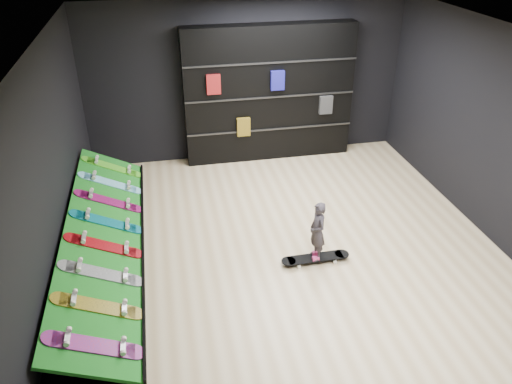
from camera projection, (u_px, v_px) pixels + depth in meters
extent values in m
cube|color=beige|center=(293.00, 256.00, 7.11)|extent=(6.00, 7.00, 0.01)
cube|color=white|center=(303.00, 42.00, 5.62)|extent=(6.00, 7.00, 0.01)
cube|color=black|center=(247.00, 81.00, 9.35)|extent=(6.00, 0.02, 3.00)
cube|color=black|center=(51.00, 185.00, 5.84)|extent=(0.02, 7.00, 3.00)
cube|color=black|center=(506.00, 142.00, 6.89)|extent=(0.02, 7.00, 3.00)
cube|color=#0E5D12|center=(105.00, 235.00, 6.32)|extent=(0.92, 4.50, 0.46)
cube|color=black|center=(269.00, 94.00, 9.37)|extent=(3.19, 0.37, 2.55)
imported|color=black|center=(317.00, 242.00, 6.82)|extent=(0.16, 0.21, 0.52)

